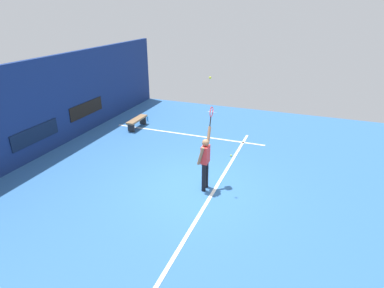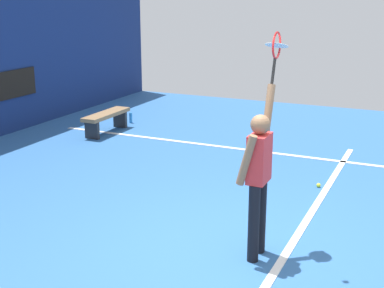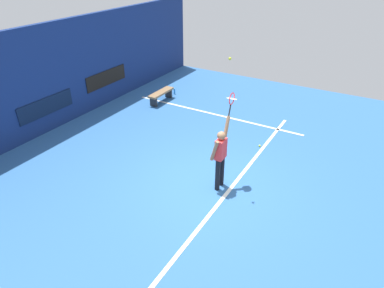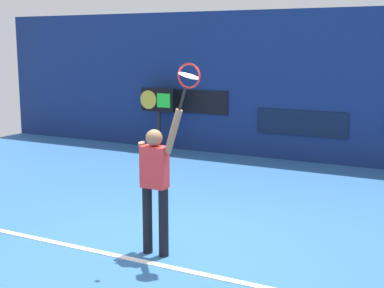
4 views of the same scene
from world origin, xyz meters
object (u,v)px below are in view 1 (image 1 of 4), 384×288
(tennis_ball, at_px, (210,78))
(tennis_player, at_px, (205,160))
(water_bottle, at_px, (147,119))
(spare_ball, at_px, (231,156))
(tennis_racket, at_px, (211,113))
(court_bench, at_px, (137,121))

(tennis_ball, bearing_deg, tennis_player, 158.20)
(tennis_ball, distance_m, water_bottle, 7.71)
(tennis_ball, xyz_separation_m, spare_ball, (2.47, -0.13, -3.45))
(tennis_racket, relative_size, spare_ball, 9.21)
(tennis_player, distance_m, court_bench, 6.32)
(tennis_racket, height_order, court_bench, tennis_racket)
(tennis_ball, xyz_separation_m, water_bottle, (4.99, 4.81, -3.37))
(tennis_player, height_order, spare_ball, tennis_player)
(tennis_player, distance_m, water_bottle, 7.05)
(tennis_ball, height_order, spare_ball, tennis_ball)
(tennis_ball, bearing_deg, spare_ball, -2.96)
(court_bench, bearing_deg, tennis_ball, -129.61)
(spare_ball, bearing_deg, tennis_racket, 175.18)
(tennis_player, xyz_separation_m, spare_ball, (2.61, -0.18, -0.98))
(tennis_racket, relative_size, tennis_ball, 9.21)
(tennis_player, xyz_separation_m, tennis_ball, (0.14, -0.05, 2.48))
(court_bench, bearing_deg, water_bottle, 0.00)
(tennis_racket, bearing_deg, court_bench, 52.72)
(tennis_racket, height_order, tennis_ball, tennis_ball)
(court_bench, distance_m, spare_ball, 5.17)
(spare_ball, bearing_deg, tennis_ball, 177.04)
(tennis_racket, relative_size, court_bench, 0.45)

